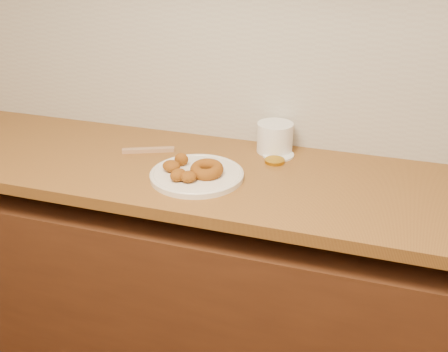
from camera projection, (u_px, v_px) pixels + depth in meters
The scene contains 11 objects.
wall_back at pixel (335, 23), 1.75m from camera, with size 4.00×0.02×2.70m, color #B8AC8E.
base_cabinet at pixel (299, 308), 1.91m from camera, with size 3.60×0.60×0.77m, color #522B16.
butcher_block at pixel (128, 162), 1.87m from camera, with size 2.30×0.62×0.04m, color brown.
backsplash at pixel (330, 68), 1.81m from camera, with size 3.60×0.02×0.60m, color #BAB7A7.
donut_plate at pixel (197, 175), 1.71m from camera, with size 0.31×0.31×0.02m, color white.
ring_donut at pixel (207, 169), 1.69m from camera, with size 0.11×0.11×0.04m, color brown.
fried_dough_chunks at pixel (179, 169), 1.69m from camera, with size 0.15×0.17×0.04m.
plastic_tub at pixel (275, 138), 1.89m from camera, with size 0.13×0.13×0.11m, color white.
tub_lid at pixel (278, 155), 1.88m from camera, with size 0.11×0.11×0.01m, color white.
brass_jar_lid at pixel (275, 161), 1.82m from camera, with size 0.07×0.07×0.01m, color #B38617.
wooden_utensil at pixel (148, 150), 1.90m from camera, with size 0.19×0.02×0.01m, color tan.
Camera 1 is at (0.20, 0.17, 1.65)m, focal length 42.00 mm.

